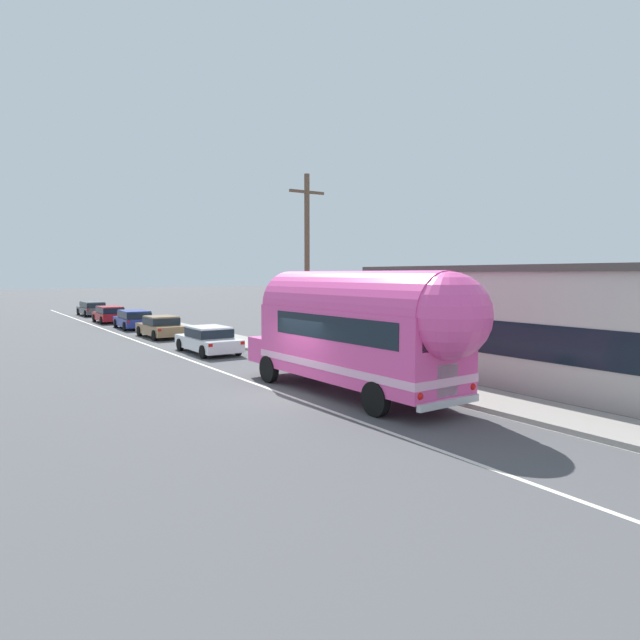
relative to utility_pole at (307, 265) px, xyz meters
name	(u,v)px	position (x,y,z in m)	size (l,w,h in m)	color
ground_plane	(288,396)	(-4.38, -5.65, -4.42)	(300.00, 300.00, 0.00)	#4C4C4F
lane_markings	(200,350)	(-2.72, 6.35, -4.42)	(3.73, 80.00, 0.01)	silver
sidewalk_slab	(270,348)	(0.41, 4.35, -4.35)	(2.37, 90.00, 0.15)	gray
utility_pole	(307,265)	(0.00, 0.00, 0.00)	(1.80, 0.24, 8.50)	brown
painted_bus	(362,327)	(-2.55, -7.26, -2.12)	(2.80, 10.52, 4.12)	#EA4C9E
car_lead	(208,339)	(-2.75, 5.03, -3.68)	(2.02, 4.65, 1.37)	white
car_second	(161,326)	(-2.57, 13.21, -3.69)	(2.06, 4.51, 1.37)	olive
car_third	(134,318)	(-2.50, 19.74, -3.64)	(2.11, 4.45, 1.37)	navy
car_fourth	(109,313)	(-2.77, 26.00, -3.64)	(1.93, 4.26, 1.37)	#A5191E
car_fifth	(92,308)	(-2.35, 34.82, -3.63)	(1.99, 4.74, 1.37)	#474C51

